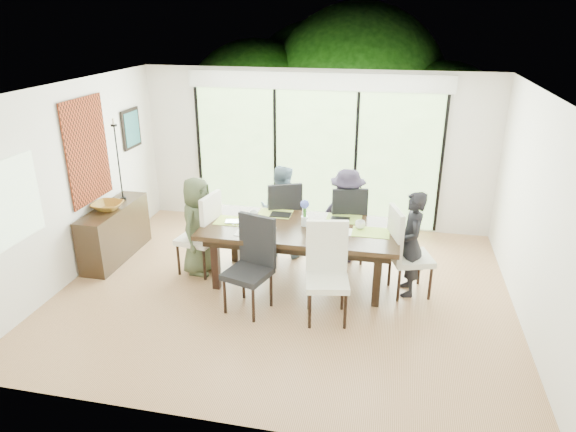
% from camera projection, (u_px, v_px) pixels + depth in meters
% --- Properties ---
extents(floor, '(6.00, 5.00, 0.01)m').
position_uv_depth(floor, '(284.00, 291.00, 7.02)').
color(floor, brown).
rests_on(floor, ground).
extents(ceiling, '(6.00, 5.00, 0.01)m').
position_uv_depth(ceiling, '(284.00, 89.00, 6.02)').
color(ceiling, white).
rests_on(ceiling, wall_back).
extents(wall_back, '(6.00, 0.02, 2.70)m').
position_uv_depth(wall_back, '(315.00, 150.00, 8.80)').
color(wall_back, silver).
rests_on(wall_back, floor).
extents(wall_front, '(6.00, 0.02, 2.70)m').
position_uv_depth(wall_front, '(219.00, 297.00, 4.24)').
color(wall_front, white).
rests_on(wall_front, floor).
extents(wall_left, '(0.02, 5.00, 2.70)m').
position_uv_depth(wall_left, '(72.00, 182.00, 7.10)').
color(wall_left, beige).
rests_on(wall_left, floor).
extents(wall_right, '(0.02, 5.00, 2.70)m').
position_uv_depth(wall_right, '(537.00, 216.00, 5.94)').
color(wall_right, silver).
rests_on(wall_right, floor).
extents(glass_doors, '(4.20, 0.02, 2.30)m').
position_uv_depth(glass_doors, '(315.00, 159.00, 8.82)').
color(glass_doors, '#598C3F').
rests_on(glass_doors, wall_back).
extents(blinds_header, '(4.40, 0.06, 0.28)m').
position_uv_depth(blinds_header, '(316.00, 81.00, 8.33)').
color(blinds_header, white).
rests_on(blinds_header, wall_back).
extents(mullion_a, '(0.05, 0.04, 2.30)m').
position_uv_depth(mullion_a, '(200.00, 152.00, 9.22)').
color(mullion_a, black).
rests_on(mullion_a, wall_back).
extents(mullion_b, '(0.05, 0.04, 2.30)m').
position_uv_depth(mullion_b, '(275.00, 157.00, 8.95)').
color(mullion_b, black).
rests_on(mullion_b, wall_back).
extents(mullion_c, '(0.05, 0.04, 2.30)m').
position_uv_depth(mullion_c, '(356.00, 161.00, 8.68)').
color(mullion_c, black).
rests_on(mullion_c, wall_back).
extents(mullion_d, '(0.05, 0.04, 2.30)m').
position_uv_depth(mullion_d, '(441.00, 166.00, 8.41)').
color(mullion_d, black).
rests_on(mullion_d, wall_back).
extents(side_window, '(0.02, 0.90, 1.00)m').
position_uv_depth(side_window, '(12.00, 201.00, 5.95)').
color(side_window, '#8CAD7F').
rests_on(side_window, wall_left).
extents(deck, '(6.00, 1.80, 0.10)m').
position_uv_depth(deck, '(321.00, 208.00, 10.13)').
color(deck, brown).
rests_on(deck, ground).
extents(rail_top, '(6.00, 0.08, 0.06)m').
position_uv_depth(rail_top, '(328.00, 167.00, 10.63)').
color(rail_top, brown).
rests_on(rail_top, deck).
extents(foliage_left, '(3.20, 3.20, 3.20)m').
position_uv_depth(foliage_left, '(256.00, 112.00, 11.56)').
color(foliage_left, '#14380F').
rests_on(foliage_left, ground).
extents(foliage_mid, '(4.00, 4.00, 4.00)m').
position_uv_depth(foliage_mid, '(357.00, 95.00, 11.55)').
color(foliage_mid, '#14380F').
rests_on(foliage_mid, ground).
extents(foliage_right, '(2.80, 2.80, 2.80)m').
position_uv_depth(foliage_right, '(439.00, 130.00, 10.67)').
color(foliage_right, '#14380F').
rests_on(foliage_right, ground).
extents(foliage_far, '(3.60, 3.60, 3.60)m').
position_uv_depth(foliage_far, '(317.00, 97.00, 12.44)').
color(foliage_far, '#14380F').
rests_on(foliage_far, ground).
extents(table_top, '(2.67, 1.22, 0.07)m').
position_uv_depth(table_top, '(300.00, 229.00, 6.97)').
color(table_top, black).
rests_on(table_top, floor).
extents(table_apron, '(2.45, 1.00, 0.11)m').
position_uv_depth(table_apron, '(300.00, 236.00, 7.01)').
color(table_apron, black).
rests_on(table_apron, floor).
extents(table_leg_fl, '(0.10, 0.10, 0.77)m').
position_uv_depth(table_leg_fl, '(216.00, 263.00, 6.95)').
color(table_leg_fl, black).
rests_on(table_leg_fl, floor).
extents(table_leg_fr, '(0.10, 0.10, 0.77)m').
position_uv_depth(table_leg_fr, '(377.00, 279.00, 6.53)').
color(table_leg_fr, black).
rests_on(table_leg_fr, floor).
extents(table_leg_bl, '(0.10, 0.10, 0.77)m').
position_uv_depth(table_leg_bl, '(235.00, 238.00, 7.73)').
color(table_leg_bl, black).
rests_on(table_leg_bl, floor).
extents(table_leg_br, '(0.10, 0.10, 0.77)m').
position_uv_depth(table_leg_br, '(380.00, 250.00, 7.31)').
color(table_leg_br, black).
rests_on(table_leg_br, floor).
extents(chair_left_end, '(0.59, 0.59, 1.22)m').
position_uv_depth(chair_left_end, '(197.00, 232.00, 7.33)').
color(chair_left_end, white).
rests_on(chair_left_end, floor).
extents(chair_right_end, '(0.64, 0.64, 1.22)m').
position_uv_depth(chair_right_end, '(412.00, 251.00, 6.75)').
color(chair_right_end, beige).
rests_on(chair_right_end, floor).
extents(chair_far_left, '(0.68, 0.68, 1.22)m').
position_uv_depth(chair_far_left, '(282.00, 217.00, 7.90)').
color(chair_far_left, black).
rests_on(chair_far_left, floor).
extents(chair_far_right, '(0.62, 0.62, 1.22)m').
position_uv_depth(chair_far_right, '(347.00, 222.00, 7.71)').
color(chair_far_right, black).
rests_on(chair_far_right, floor).
extents(chair_near_left, '(0.64, 0.64, 1.22)m').
position_uv_depth(chair_near_left, '(247.00, 267.00, 6.35)').
color(chair_near_left, black).
rests_on(chair_near_left, floor).
extents(chair_near_right, '(0.60, 0.60, 1.22)m').
position_uv_depth(chair_near_right, '(327.00, 275.00, 6.16)').
color(chair_near_right, white).
rests_on(chair_near_right, floor).
extents(person_left_end, '(0.50, 0.72, 1.43)m').
position_uv_depth(person_left_end, '(198.00, 226.00, 7.29)').
color(person_left_end, '#445035').
rests_on(person_left_end, floor).
extents(person_right_end, '(0.52, 0.73, 1.43)m').
position_uv_depth(person_right_end, '(411.00, 244.00, 6.72)').
color(person_right_end, black).
rests_on(person_right_end, floor).
extents(person_far_left, '(0.71, 0.50, 1.43)m').
position_uv_depth(person_far_left, '(281.00, 211.00, 7.85)').
color(person_far_left, slate).
rests_on(person_far_left, floor).
extents(person_far_right, '(0.73, 0.52, 1.43)m').
position_uv_depth(person_far_right, '(347.00, 216.00, 7.65)').
color(person_far_right, '#272031').
rests_on(person_far_right, floor).
extents(placemat_left, '(0.49, 0.36, 0.01)m').
position_uv_depth(placemat_left, '(233.00, 221.00, 7.14)').
color(placemat_left, '#A8C245').
rests_on(placemat_left, table_top).
extents(placemat_right, '(0.49, 0.36, 0.01)m').
position_uv_depth(placemat_right, '(371.00, 232.00, 6.78)').
color(placemat_right, '#98BD43').
rests_on(placemat_right, table_top).
extents(placemat_far_l, '(0.49, 0.36, 0.01)m').
position_uv_depth(placemat_far_l, '(275.00, 213.00, 7.41)').
color(placemat_far_l, '#9EB540').
rests_on(placemat_far_l, table_top).
extents(placemat_far_r, '(0.49, 0.36, 0.01)m').
position_uv_depth(placemat_far_r, '(344.00, 219.00, 7.22)').
color(placemat_far_r, olive).
rests_on(placemat_far_r, table_top).
extents(placemat_paper, '(0.49, 0.36, 0.01)m').
position_uv_depth(placemat_paper, '(255.00, 232.00, 6.79)').
color(placemat_paper, white).
rests_on(placemat_paper, table_top).
extents(tablet_far_l, '(0.29, 0.20, 0.01)m').
position_uv_depth(tablet_far_l, '(281.00, 215.00, 7.34)').
color(tablet_far_l, black).
rests_on(tablet_far_l, table_top).
extents(tablet_far_r, '(0.27, 0.19, 0.01)m').
position_uv_depth(tablet_far_r, '(340.00, 219.00, 7.18)').
color(tablet_far_r, black).
rests_on(tablet_far_r, table_top).
extents(papers, '(0.33, 0.24, 0.00)m').
position_uv_depth(papers, '(351.00, 232.00, 6.78)').
color(papers, white).
rests_on(papers, table_top).
extents(platter_base, '(0.29, 0.29, 0.03)m').
position_uv_depth(platter_base, '(255.00, 231.00, 6.79)').
color(platter_base, white).
rests_on(platter_base, table_top).
extents(platter_snacks, '(0.22, 0.22, 0.02)m').
position_uv_depth(platter_snacks, '(255.00, 229.00, 6.78)').
color(platter_snacks, orange).
rests_on(platter_snacks, table_top).
extents(vase, '(0.09, 0.09, 0.13)m').
position_uv_depth(vase, '(305.00, 221.00, 6.97)').
color(vase, silver).
rests_on(vase, table_top).
extents(hyacinth_stems, '(0.04, 0.04, 0.18)m').
position_uv_depth(hyacinth_stems, '(305.00, 212.00, 6.92)').
color(hyacinth_stems, '#337226').
rests_on(hyacinth_stems, table_top).
extents(hyacinth_blooms, '(0.12, 0.12, 0.12)m').
position_uv_depth(hyacinth_blooms, '(305.00, 204.00, 6.88)').
color(hyacinth_blooms, '#5363D0').
rests_on(hyacinth_blooms, table_top).
extents(laptop, '(0.40, 0.29, 0.03)m').
position_uv_depth(laptop, '(238.00, 223.00, 7.03)').
color(laptop, silver).
rests_on(laptop, table_top).
extents(cup_a, '(0.19, 0.19, 0.11)m').
position_uv_depth(cup_a, '(253.00, 215.00, 7.21)').
color(cup_a, white).
rests_on(cup_a, table_top).
extents(cup_b, '(0.14, 0.14, 0.10)m').
position_uv_depth(cup_b, '(310.00, 227.00, 6.82)').
color(cup_b, white).
rests_on(cup_b, table_top).
extents(cup_c, '(0.14, 0.14, 0.11)m').
position_uv_depth(cup_c, '(360.00, 225.00, 6.88)').
color(cup_c, white).
rests_on(cup_c, table_top).
extents(book, '(0.21, 0.27, 0.02)m').
position_uv_depth(book, '(319.00, 226.00, 6.96)').
color(book, white).
rests_on(book, table_top).
extents(sideboard, '(0.41, 1.47, 0.83)m').
position_uv_depth(sideboard, '(115.00, 232.00, 7.84)').
color(sideboard, black).
rests_on(sideboard, floor).
extents(bowl, '(0.44, 0.44, 0.11)m').
position_uv_depth(bowl, '(107.00, 206.00, 7.58)').
color(bowl, brown).
rests_on(bowl, sideboard).
extents(candlestick_base, '(0.09, 0.09, 0.04)m').
position_uv_depth(candlestick_base, '(123.00, 198.00, 8.00)').
color(candlestick_base, black).
rests_on(candlestick_base, sideboard).
extents(candlestick_shaft, '(0.02, 0.02, 1.15)m').
position_uv_depth(candlestick_shaft, '(118.00, 162.00, 7.79)').
color(candlestick_shaft, black).
rests_on(candlestick_shaft, sideboard).
extents(candlestick_pan, '(0.09, 0.09, 0.03)m').
position_uv_depth(candlestick_pan, '(114.00, 125.00, 7.58)').
color(candlestick_pan, black).
rests_on(candlestick_pan, sideboard).
extents(candle, '(0.03, 0.03, 0.09)m').
position_uv_depth(candle, '(113.00, 122.00, 7.56)').
color(candle, silver).
rests_on(candle, sideboard).
extents(tapestry, '(0.02, 1.00, 1.50)m').
position_uv_depth(tapestry, '(87.00, 151.00, 7.33)').
color(tapestry, maroon).
rests_on(tapestry, wall_left).
extents(art_frame, '(0.03, 0.55, 0.65)m').
position_uv_depth(art_frame, '(131.00, 129.00, 8.49)').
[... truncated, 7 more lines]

